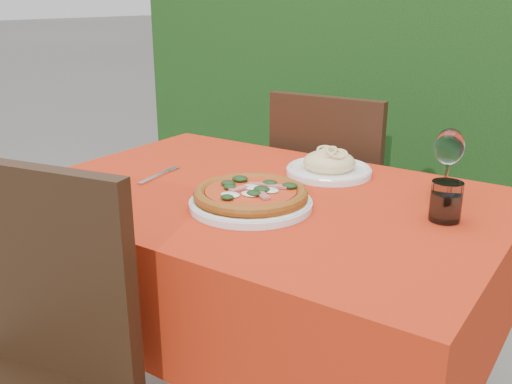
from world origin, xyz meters
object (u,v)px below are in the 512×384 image
Objects in this scene: pizza_plate at (251,197)px; fork at (155,177)px; chair_near at (20,370)px; water_glass at (446,203)px; chair_far at (334,198)px; pasta_plate at (329,166)px; wine_glass at (449,150)px.

pizza_plate reaches higher than fork.
chair_near reaches higher than pizza_plate.
water_glass is 0.81m from fork.
fork is (-0.80, -0.13, -0.04)m from water_glass.
pizza_plate is (0.17, 0.56, 0.24)m from chair_near.
fork is at bearing -170.38° from water_glass.
pizza_plate is at bearing 97.15° from chair_far.
pasta_plate is 0.43m from water_glass.
fork is at bearing -158.77° from wine_glass.
chair_far is 0.76m from fork.
wine_glass is at bearing 41.52° from pizza_plate.
pasta_plate is at bearing 110.58° from chair_far.
pasta_plate is 0.51m from fork.
water_glass is at bearing -24.42° from pasta_plate.
water_glass is at bearing 40.55° from chair_near.
wine_glass is (0.51, -0.39, 0.35)m from chair_far.
water_glass is (0.43, 0.18, 0.02)m from pizza_plate.
chair_near is at bearing -128.93° from water_glass.
pizza_plate is at bearing -15.35° from fork.
pizza_plate is 3.23× the size of water_glass.
chair_far is 0.73m from wine_glass.
chair_far is at bearing 142.12° from wine_glass.
chair_near is 1.29m from chair_far.
pasta_plate is at bearing 176.18° from wine_glass.
fork is at bearing -141.97° from pasta_plate.
water_glass reaches higher than pizza_plate.
wine_glass reaches higher than water_glass.
fork is at bearing 67.84° from chair_far.
chair_far is at bearing 77.36° from chair_near.
water_glass is (0.55, -0.55, 0.26)m from chair_far.
chair_far is 0.82m from water_glass.
pasta_plate is (0.03, 0.36, -0.00)m from pizza_plate.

